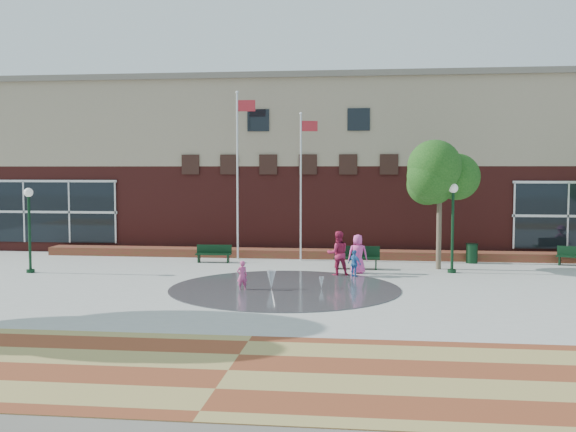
# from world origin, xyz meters

# --- Properties ---
(ground) EXTENTS (120.00, 120.00, 0.00)m
(ground) POSITION_xyz_m (0.00, 0.00, 0.00)
(ground) COLOR #666056
(ground) RESTS_ON ground
(plaza_concrete) EXTENTS (46.00, 18.00, 0.01)m
(plaza_concrete) POSITION_xyz_m (0.00, 4.00, 0.00)
(plaza_concrete) COLOR #A8A8A0
(plaza_concrete) RESTS_ON ground
(paver_band) EXTENTS (46.00, 6.00, 0.01)m
(paver_band) POSITION_xyz_m (0.00, -7.00, 0.00)
(paver_band) COLOR brown
(paver_band) RESTS_ON ground
(splash_pad) EXTENTS (8.40, 8.40, 0.01)m
(splash_pad) POSITION_xyz_m (0.00, 3.00, 0.00)
(splash_pad) COLOR #383A3D
(splash_pad) RESTS_ON ground
(library_building) EXTENTS (44.40, 10.40, 9.20)m
(library_building) POSITION_xyz_m (0.00, 17.48, 4.64)
(library_building) COLOR #5A201D
(library_building) RESTS_ON ground
(flower_bed) EXTENTS (26.00, 1.20, 0.40)m
(flower_bed) POSITION_xyz_m (0.00, 11.60, 0.00)
(flower_bed) COLOR #A50D29
(flower_bed) RESTS_ON ground
(flagpole_left) EXTENTS (0.95, 0.16, 8.07)m
(flagpole_left) POSITION_xyz_m (-3.20, 10.75, 4.49)
(flagpole_left) COLOR silver
(flagpole_left) RESTS_ON ground
(flagpole_right) EXTENTS (0.84, 0.28, 7.02)m
(flagpole_right) POSITION_xyz_m (-0.13, 10.62, 3.93)
(flagpole_right) COLOR silver
(flagpole_right) RESTS_ON ground
(lamp_left) EXTENTS (0.38, 0.38, 3.58)m
(lamp_left) POSITION_xyz_m (-11.08, 5.53, 2.22)
(lamp_left) COLOR black
(lamp_left) RESTS_ON ground
(lamp_right) EXTENTS (0.40, 0.40, 3.77)m
(lamp_right) POSITION_xyz_m (6.51, 7.59, 2.34)
(lamp_right) COLOR black
(lamp_right) RESTS_ON ground
(bench_left) EXTENTS (1.67, 0.51, 0.83)m
(bench_left) POSITION_xyz_m (-4.14, 9.46, 0.27)
(bench_left) COLOR black
(bench_left) RESTS_ON ground
(bench_mid) EXTENTS (2.00, 0.58, 1.00)m
(bench_mid) POSITION_xyz_m (2.52, 8.17, 0.32)
(bench_mid) COLOR black
(bench_mid) RESTS_ON ground
(trash_can) EXTENTS (0.57, 0.57, 0.93)m
(trash_can) POSITION_xyz_m (7.77, 10.64, 0.47)
(trash_can) COLOR black
(trash_can) RESTS_ON ground
(tree_mid) EXTENTS (3.15, 3.15, 5.31)m
(tree_mid) POSITION_xyz_m (6.05, 8.56, 3.87)
(tree_mid) COLOR #4C3F31
(tree_mid) RESTS_ON ground
(water_jet_a) EXTENTS (0.34, 0.34, 0.67)m
(water_jet_a) POSITION_xyz_m (-0.47, 2.80, 0.00)
(water_jet_a) COLOR white
(water_jet_a) RESTS_ON ground
(water_jet_b) EXTENTS (0.19, 0.19, 0.43)m
(water_jet_b) POSITION_xyz_m (1.33, 3.10, 0.00)
(water_jet_b) COLOR white
(water_jet_b) RESTS_ON ground
(child_splash) EXTENTS (0.47, 0.42, 1.08)m
(child_splash) POSITION_xyz_m (-1.49, 2.56, 0.54)
(child_splash) COLOR #D7498A
(child_splash) RESTS_ON ground
(adult_red) EXTENTS (1.04, 0.90, 1.83)m
(adult_red) POSITION_xyz_m (1.78, 6.34, 0.92)
(adult_red) COLOR #B4224C
(adult_red) RESTS_ON ground
(adult_pink) EXTENTS (0.83, 0.56, 1.65)m
(adult_pink) POSITION_xyz_m (2.58, 6.95, 0.82)
(adult_pink) COLOR #EF4CA9
(adult_pink) RESTS_ON ground
(child_blue) EXTENTS (0.67, 0.63, 1.11)m
(child_blue) POSITION_xyz_m (2.46, 5.99, 0.56)
(child_blue) COLOR #3479C6
(child_blue) RESTS_ON ground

